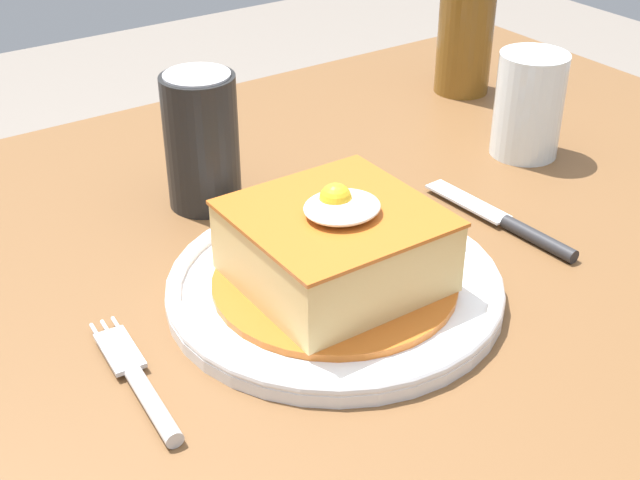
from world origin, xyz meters
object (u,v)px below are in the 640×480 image
at_px(knife, 517,227).
at_px(drinking_glass, 528,112).
at_px(soda_can, 202,141).
at_px(beer_bottle_amber_far, 468,8).
at_px(main_plate, 335,286).
at_px(fork, 142,386).

height_order(knife, drinking_glass, drinking_glass).
bearing_deg(soda_can, beer_bottle_amber_far, 11.30).
relative_size(main_plate, drinking_glass, 2.46).
relative_size(main_plate, soda_can, 2.08).
height_order(knife, soda_can, soda_can).
height_order(fork, soda_can, soda_can).
bearing_deg(soda_can, main_plate, -86.59).
bearing_deg(drinking_glass, beer_bottle_amber_far, 68.61).
distance_m(soda_can, beer_bottle_amber_far, 0.39).
distance_m(knife, drinking_glass, 0.17).
height_order(main_plate, soda_can, soda_can).
relative_size(main_plate, fork, 1.82).
relative_size(fork, beer_bottle_amber_far, 0.53).
bearing_deg(main_plate, fork, -172.93).
xyz_separation_m(knife, drinking_glass, (0.12, 0.11, 0.04)).
distance_m(main_plate, fork, 0.17).
distance_m(fork, soda_can, 0.27).
height_order(beer_bottle_amber_far, drinking_glass, beer_bottle_amber_far).
relative_size(beer_bottle_amber_far, drinking_glass, 2.53).
distance_m(beer_bottle_amber_far, drinking_glass, 0.19).
bearing_deg(soda_can, fork, -127.09).
bearing_deg(fork, knife, 1.47).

